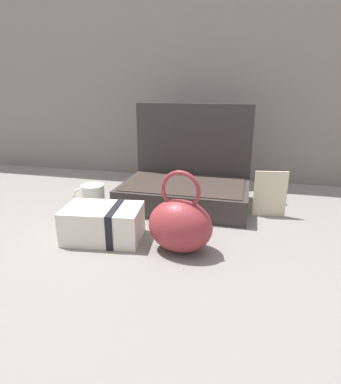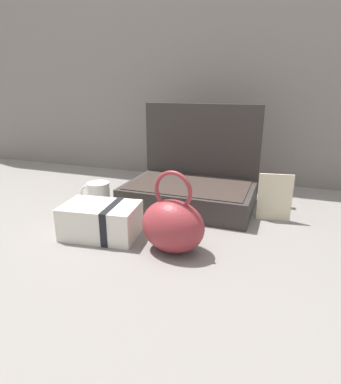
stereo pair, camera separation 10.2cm
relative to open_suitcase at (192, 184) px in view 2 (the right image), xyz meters
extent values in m
plane|color=slate|center=(-0.03, -0.18, -0.08)|extent=(6.00, 6.00, 0.00)
cube|color=gray|center=(-0.03, 0.40, 0.62)|extent=(3.20, 0.06, 1.40)
cube|color=#332D2B|center=(0.00, -0.04, -0.04)|extent=(0.46, 0.29, 0.08)
cube|color=#332823|center=(0.00, -0.04, 0.01)|extent=(0.42, 0.26, 0.00)
cube|color=#332D2B|center=(0.00, 0.12, 0.10)|extent=(0.46, 0.02, 0.36)
ellipsoid|color=maroon|center=(0.06, -0.37, -0.01)|extent=(0.19, 0.15, 0.14)
torus|color=maroon|center=(0.06, -0.37, 0.09)|extent=(0.11, 0.02, 0.11)
cube|color=silver|center=(-0.18, -0.36, -0.03)|extent=(0.23, 0.17, 0.10)
cube|color=black|center=(-0.14, -0.35, -0.03)|extent=(0.04, 0.15, 0.10)
cylinder|color=silver|center=(-0.31, -0.15, -0.03)|extent=(0.08, 0.08, 0.09)
torus|color=silver|center=(-0.36, -0.15, -0.03)|extent=(0.07, 0.01, 0.07)
cube|color=beige|center=(0.30, -0.06, 0.00)|extent=(0.11, 0.02, 0.16)
camera|label=1|loc=(0.22, -1.14, 0.35)|focal=30.19mm
camera|label=2|loc=(0.32, -1.11, 0.35)|focal=30.19mm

